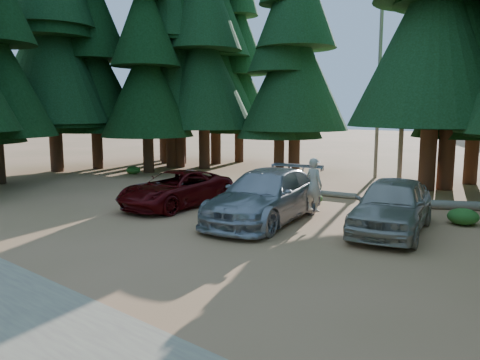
{
  "coord_description": "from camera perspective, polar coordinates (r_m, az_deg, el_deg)",
  "views": [
    {
      "loc": [
        10.01,
        -9.91,
        3.89
      ],
      "look_at": [
        -1.33,
        3.76,
        1.25
      ],
      "focal_mm": 35.0,
      "sensor_mm": 36.0,
      "label": 1
    }
  ],
  "objects": [
    {
      "name": "snag_front",
      "position": [
        26.17,
        19.42,
        12.61
      ],
      "size": [
        0.24,
        0.24,
        12.0
      ],
      "primitive_type": "cylinder",
      "color": "#74695D",
      "rests_on": "ground"
    },
    {
      "name": "shrub_center_left",
      "position": [
        19.88,
        8.72,
        -2.19
      ],
      "size": [
        0.91,
        0.91,
        0.5
      ],
      "primitive_type": "ellipsoid",
      "color": "#2E601D",
      "rests_on": "ground"
    },
    {
      "name": "shrub_left",
      "position": [
        22.25,
        4.43,
        -1.06
      ],
      "size": [
        0.81,
        0.81,
        0.45
      ],
      "primitive_type": "ellipsoid",
      "color": "#2E601D",
      "rests_on": "ground"
    },
    {
      "name": "shrub_center_right",
      "position": [
        19.64,
        18.75,
        -2.79
      ],
      "size": [
        0.77,
        0.77,
        0.42
      ],
      "primitive_type": "ellipsoid",
      "color": "#2E601D",
      "rests_on": "ground"
    },
    {
      "name": "shrub_right",
      "position": [
        17.86,
        25.54,
        -4.04
      ],
      "size": [
        1.03,
        1.03,
        0.56
      ],
      "primitive_type": "ellipsoid",
      "color": "#2E601D",
      "rests_on": "ground"
    },
    {
      "name": "shrub_edge_west",
      "position": [
        29.67,
        -12.88,
        1.18
      ],
      "size": [
        0.89,
        0.89,
        0.49
      ],
      "primitive_type": "ellipsoid",
      "color": "#2E601D",
      "rests_on": "ground"
    },
    {
      "name": "silver_minivan_right",
      "position": [
        15.83,
        18.04,
        -2.91
      ],
      "size": [
        3.1,
        5.51,
        1.77
      ],
      "primitive_type": "imported",
      "rotation": [
        0.0,
        0.0,
        0.2
      ],
      "color": "#AAA597",
      "rests_on": "ground"
    },
    {
      "name": "log_mid",
      "position": [
        19.32,
        17.78,
        -3.19
      ],
      "size": [
        2.42,
        2.33,
        0.26
      ],
      "primitive_type": "cylinder",
      "rotation": [
        0.0,
        1.57,
        -0.76
      ],
      "color": "#74695D",
      "rests_on": "ground"
    },
    {
      "name": "snag_back",
      "position": [
        28.25,
        16.54,
        10.36
      ],
      "size": [
        0.2,
        0.2,
        10.0
      ],
      "primitive_type": "cylinder",
      "color": "#74695D",
      "rests_on": "ground"
    },
    {
      "name": "forest_belt_west",
      "position": [
        29.31,
        -21.52,
        0.23
      ],
      "size": [
        6.0,
        22.0,
        22.0
      ],
      "primitive_type": null,
      "color": "black",
      "rests_on": "ground"
    },
    {
      "name": "silver_minivan_center",
      "position": [
        16.59,
        3.15,
        -1.94
      ],
      "size": [
        3.6,
        6.56,
        1.8
      ],
      "primitive_type": "imported",
      "rotation": [
        0.0,
        0.0,
        0.18
      ],
      "color": "#A6A8AE",
      "rests_on": "ground"
    },
    {
      "name": "shrub_far_left",
      "position": [
        23.5,
        -4.9,
        -0.54
      ],
      "size": [
        0.84,
        0.84,
        0.46
      ],
      "primitive_type": "ellipsoid",
      "color": "#2E601D",
      "rests_on": "ground"
    },
    {
      "name": "forest_belt_north",
      "position": [
        27.12,
        17.59,
        -0.19
      ],
      "size": [
        36.0,
        7.0,
        22.0
      ],
      "primitive_type": null,
      "color": "black",
      "rests_on": "ground"
    },
    {
      "name": "ground",
      "position": [
        14.61,
        -5.46,
        -7.03
      ],
      "size": [
        160.0,
        160.0,
        0.0
      ],
      "primitive_type": "plane",
      "color": "#9C7442",
      "rests_on": "ground"
    },
    {
      "name": "log_left",
      "position": [
        21.92,
        9.5,
        -1.54
      ],
      "size": [
        3.69,
        0.77,
        0.26
      ],
      "primitive_type": "cylinder",
      "rotation": [
        0.0,
        1.57,
        0.14
      ],
      "color": "#74695D",
      "rests_on": "ground"
    },
    {
      "name": "frisbee_player",
      "position": [
        16.44,
        9.0,
        -0.54
      ],
      "size": [
        0.75,
        0.56,
        1.87
      ],
      "rotation": [
        0.0,
        0.0,
        2.96
      ],
      "color": "beige",
      "rests_on": "ground"
    },
    {
      "name": "red_pickup",
      "position": [
        19.28,
        -7.78,
        -1.08
      ],
      "size": [
        2.78,
        5.38,
        1.45
      ],
      "primitive_type": "imported",
      "rotation": [
        0.0,
        0.0,
        0.07
      ],
      "color": "#560709",
      "rests_on": "ground"
    }
  ]
}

